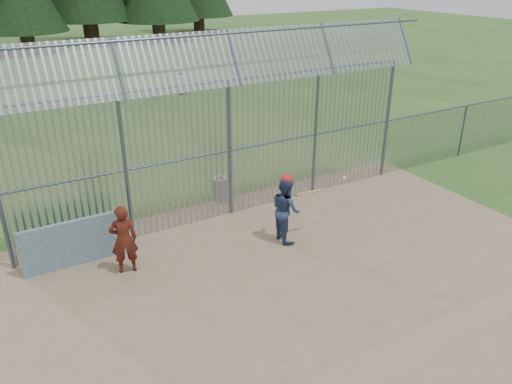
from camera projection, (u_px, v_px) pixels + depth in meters
ground at (297, 269)px, 12.23m from camera, size 120.00×120.00×0.00m
dirt_infield at (308, 279)px, 11.83m from camera, size 14.00×10.00×0.02m
dugout_wall at (75, 243)px, 12.17m from camera, size 2.50×0.12×1.20m
batter at (286, 209)px, 13.20m from camera, size 0.75×0.92×1.77m
onlooker at (124, 239)px, 11.79m from camera, size 0.71×0.54×1.75m
bg_kid_standing at (181, 81)px, 28.48m from camera, size 0.78×0.54×1.54m
bg_kid_seated at (154, 92)px, 27.39m from camera, size 0.50×0.49×0.84m
batting_gear at (292, 181)px, 12.91m from camera, size 1.88×0.46×0.65m
trash_can at (221, 188)px, 15.73m from camera, size 0.56×0.56×0.82m
backstop_fence at (285, 129)px, 14.77m from camera, size 20.09×0.81×5.30m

